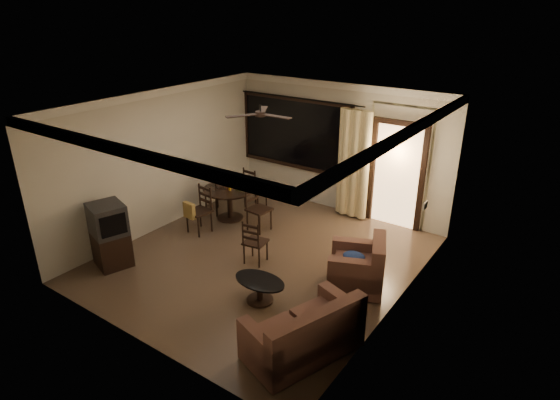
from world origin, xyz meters
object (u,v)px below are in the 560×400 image
Objects in this scene: armchair at (360,268)px; sofa at (305,335)px; dining_chair_west at (217,200)px; side_chair at (255,250)px; dining_table at (230,195)px; tv_cabinet at (110,235)px; dining_chair_east at (259,217)px; coffee_table at (260,287)px; dining_chair_south at (199,218)px; dining_chair_north at (255,195)px.

sofa is at bearing -108.80° from armchair.
dining_chair_west reaches higher than side_chair.
dining_table is 2.68m from tv_cabinet.
dining_chair_west is 2.74m from tv_cabinet.
side_chair is (1.57, -1.15, -0.29)m from dining_table.
dining_table is 4.46m from sofa.
tv_cabinet reaches higher than dining_chair_east.
tv_cabinet is 1.37× the size of side_chair.
armchair is 1.33× the size of side_chair.
dining_table is 0.65× the size of sofa.
dining_chair_east is at bearing 127.71° from coffee_table.
tv_cabinet reaches higher than coffee_table.
dining_table is 0.87m from dining_chair_east.
dining_chair_south reaches higher than sofa.
dining_chair_west is 1.00× the size of dining_chair_east.
dining_chair_west is at bearing 169.61° from dining_table.
tv_cabinet is 0.68× the size of sofa.
tv_cabinet is at bearing 86.92° from dining_chair_north.
side_chair is (-1.86, -0.33, -0.11)m from armchair.
side_chair is (-0.78, 0.89, -0.00)m from coffee_table.
dining_table is at bearing 89.88° from dining_chair_south.
dining_table is 3.13m from coffee_table.
tv_cabinet reaches higher than dining_chair_south.
armchair is (3.36, -1.60, 0.07)m from dining_chair_north.
dining_chair_south is at bearing 153.95° from coffee_table.
dining_chair_south is at bearing 135.70° from dining_chair_east.
dining_chair_west reaches higher than coffee_table.
sofa is 1.37m from coffee_table.
dining_table is 3.54m from armchair.
dining_chair_west reaches higher than armchair.
dining_chair_east is at bearing -64.20° from side_chair.
dining_chair_south is at bearing 26.14° from dining_chair_west.
dining_chair_east is 2.71m from armchair.
dining_chair_north is (0.07, 0.78, -0.26)m from dining_table.
dining_chair_west reaches higher than sofa.
dining_chair_west is 1.28m from dining_chair_east.
tv_cabinet is 2.88m from coffee_table.
dining_chair_west and dining_chair_south have the same top height.
side_chair is at bearing 64.01° from dining_chair_west.
dining_chair_east and dining_chair_south have the same top height.
armchair is (-0.13, 1.86, 0.03)m from sofa.
dining_chair_south is 1.00× the size of dining_chair_north.
dining_chair_west is 1.00× the size of dining_chair_north.
sofa is 1.97× the size of coffee_table.
sofa reaches higher than coffee_table.
coffee_table is at bearing 122.21° from side_chair.
sofa is (3.65, -1.82, 0.02)m from dining_chair_south.
dining_chair_north is (-0.76, 0.86, 0.00)m from dining_chair_east.
sofa is (3.57, -2.67, -0.22)m from dining_table.
side_chair is (2.02, 1.49, -0.33)m from tv_cabinet.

